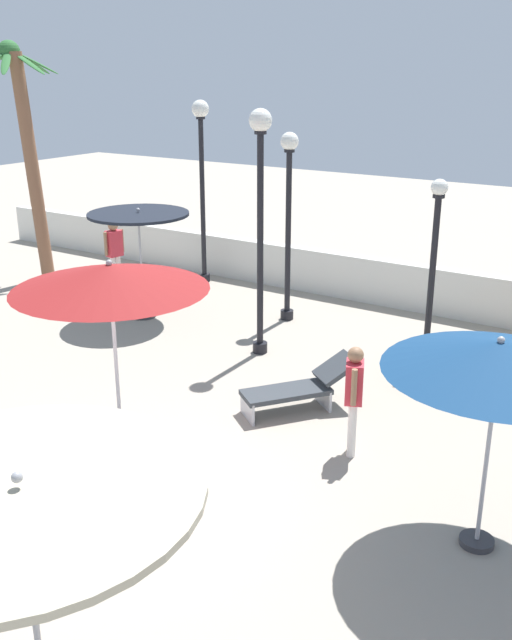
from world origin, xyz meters
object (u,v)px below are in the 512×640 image
at_px(palm_tree_1, 26,137).
at_px(guest_0, 354,391).
at_px(patio_umbrella_2, 139,223).
at_px(lamp_post_1, 202,165).
at_px(patio_umbrella_1, 21,511).
at_px(planter, 424,361).
at_px(patio_umbrella_4, 110,279).
at_px(lounge_chair_2, 300,387).
at_px(patio_umbrella_0, 499,358).
at_px(lamp_post_2, 260,200).
at_px(lamp_post_0, 433,262).
at_px(lamp_post_3, 289,207).
at_px(guest_2, 114,249).

relative_size(palm_tree_1, guest_0, 3.57).
bearing_deg(patio_umbrella_2, lamp_post_1, 99.72).
distance_m(patio_umbrella_1, lamp_post_1, 13.50).
height_order(guest_0, planter, guest_0).
distance_m(patio_umbrella_4, lounge_chair_2, 3.80).
distance_m(patio_umbrella_1, lounge_chair_2, 6.91).
height_order(patio_umbrella_1, planter, patio_umbrella_1).
relative_size(patio_umbrella_1, lounge_chair_2, 1.47).
distance_m(patio_umbrella_0, guest_0, 2.73).
bearing_deg(lounge_chair_2, patio_umbrella_4, -113.14).
distance_m(patio_umbrella_1, patio_umbrella_4, 4.54).
xyz_separation_m(lamp_post_2, lounge_chair_2, (1.85, -1.73, -2.54)).
xyz_separation_m(lamp_post_0, planter, (0.38, -1.16, -1.45)).
relative_size(palm_tree_1, lamp_post_3, 1.46).
bearing_deg(palm_tree_1, patio_umbrella_4, -35.13).
height_order(patio_umbrella_0, lamp_post_3, lamp_post_3).
bearing_deg(guest_2, lamp_post_2, -16.16).
height_order(palm_tree_1, guest_2, palm_tree_1).
bearing_deg(lounge_chair_2, patio_umbrella_2, 157.58).
xyz_separation_m(lamp_post_1, guest_2, (-1.32, -1.81, -1.87)).
xyz_separation_m(patio_umbrella_1, guest_2, (-8.40, 9.67, -1.31)).
height_order(patio_umbrella_2, lamp_post_0, lamp_post_0).
relative_size(lamp_post_3, guest_2, 2.28).
xyz_separation_m(palm_tree_1, guest_2, (2.50, 0.21, -2.50)).
bearing_deg(lamp_post_1, lamp_post_3, -22.53).
bearing_deg(lounge_chair_2, palm_tree_1, 162.37).
distance_m(lamp_post_0, lamp_post_3, 3.35).
distance_m(patio_umbrella_4, lamp_post_3, 6.59).
bearing_deg(lamp_post_0, patio_umbrella_1, -86.63).
height_order(lamp_post_1, lamp_post_3, lamp_post_1).
relative_size(patio_umbrella_4, lamp_post_3, 0.74).
bearing_deg(patio_umbrella_0, guest_2, 153.80).
distance_m(lounge_chair_2, guest_2, 7.67).
bearing_deg(lamp_post_2, lamp_post_1, 138.98).
distance_m(lamp_post_2, lamp_post_3, 2.08).
distance_m(guest_0, planter, 2.99).
bearing_deg(lamp_post_3, palm_tree_1, -174.54).
height_order(patio_umbrella_1, lounge_chair_2, patio_umbrella_1).
height_order(lamp_post_0, guest_2, lamp_post_0).
relative_size(patio_umbrella_1, guest_2, 1.54).
relative_size(patio_umbrella_1, lamp_post_2, 0.59).
bearing_deg(lamp_post_1, guest_2, -126.13).
distance_m(patio_umbrella_1, patio_umbrella_2, 10.82).
height_order(patio_umbrella_2, planter, patio_umbrella_2).
xyz_separation_m(patio_umbrella_2, lamp_post_2, (3.27, -0.38, 0.87)).
bearing_deg(patio_umbrella_4, patio_umbrella_2, 128.62).
xyz_separation_m(patio_umbrella_1, lamp_post_1, (-7.08, 11.48, 0.56)).
relative_size(lamp_post_1, lamp_post_2, 0.99).
bearing_deg(patio_umbrella_2, guest_0, -24.39).
distance_m(patio_umbrella_0, lounge_chair_2, 4.34).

